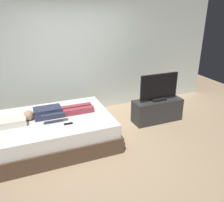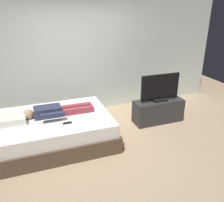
{
  "view_description": "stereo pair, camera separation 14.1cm",
  "coord_description": "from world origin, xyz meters",
  "px_view_note": "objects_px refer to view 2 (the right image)",
  "views": [
    {
      "loc": [
        -1.2,
        -3.51,
        2.44
      ],
      "look_at": [
        0.39,
        0.41,
        0.69
      ],
      "focal_mm": 37.7,
      "sensor_mm": 36.0,
      "label": 1
    },
    {
      "loc": [
        -1.07,
        -3.56,
        2.44
      ],
      "look_at": [
        0.39,
        0.41,
        0.69
      ],
      "focal_mm": 37.7,
      "sensor_mm": 36.0,
      "label": 2
    }
  ],
  "objects_px": {
    "person": "(55,111)",
    "tv": "(160,88)",
    "bed": "(56,130)",
    "pillow": "(11,120)",
    "remote": "(67,123)",
    "tv_stand": "(158,111)"
  },
  "relations": [
    {
      "from": "bed",
      "to": "person",
      "type": "relative_size",
      "value": 1.65
    },
    {
      "from": "pillow",
      "to": "tv_stand",
      "type": "xyz_separation_m",
      "value": [
        2.97,
        0.1,
        -0.35
      ]
    },
    {
      "from": "pillow",
      "to": "tv_stand",
      "type": "height_order",
      "value": "pillow"
    },
    {
      "from": "pillow",
      "to": "tv",
      "type": "height_order",
      "value": "tv"
    },
    {
      "from": "pillow",
      "to": "tv",
      "type": "distance_m",
      "value": 2.98
    },
    {
      "from": "pillow",
      "to": "person",
      "type": "height_order",
      "value": "person"
    },
    {
      "from": "bed",
      "to": "tv_stand",
      "type": "xyz_separation_m",
      "value": [
        2.25,
        0.1,
        -0.01
      ]
    },
    {
      "from": "pillow",
      "to": "person",
      "type": "distance_m",
      "value": 0.75
    },
    {
      "from": "tv_stand",
      "to": "remote",
      "type": "bearing_deg",
      "value": -167.84
    },
    {
      "from": "pillow",
      "to": "person",
      "type": "xyz_separation_m",
      "value": [
        0.75,
        0.06,
        0.02
      ]
    },
    {
      "from": "pillow",
      "to": "tv",
      "type": "bearing_deg",
      "value": 1.99
    },
    {
      "from": "remote",
      "to": "person",
      "type": "bearing_deg",
      "value": 110.47
    },
    {
      "from": "person",
      "to": "tv",
      "type": "bearing_deg",
      "value": 1.06
    },
    {
      "from": "bed",
      "to": "person",
      "type": "height_order",
      "value": "person"
    },
    {
      "from": "remote",
      "to": "tv",
      "type": "distance_m",
      "value": 2.13
    },
    {
      "from": "tv_stand",
      "to": "tv",
      "type": "relative_size",
      "value": 1.25
    },
    {
      "from": "person",
      "to": "remote",
      "type": "relative_size",
      "value": 8.4
    },
    {
      "from": "person",
      "to": "bed",
      "type": "bearing_deg",
      "value": -115.06
    },
    {
      "from": "tv",
      "to": "pillow",
      "type": "bearing_deg",
      "value": -178.01
    },
    {
      "from": "bed",
      "to": "tv",
      "type": "bearing_deg",
      "value": 2.62
    },
    {
      "from": "bed",
      "to": "pillow",
      "type": "xyz_separation_m",
      "value": [
        -0.72,
        0.0,
        0.34
      ]
    },
    {
      "from": "bed",
      "to": "person",
      "type": "distance_m",
      "value": 0.36
    }
  ]
}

